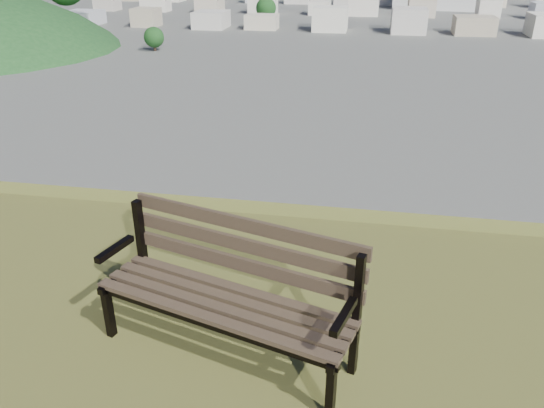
# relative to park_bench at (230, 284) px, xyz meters

# --- Properties ---
(park_bench) EXTENTS (2.01, 1.12, 1.00)m
(park_bench) POSITION_rel_park_bench_xyz_m (0.00, 0.00, 0.00)
(park_bench) COLOR #483629
(park_bench) RESTS_ON hilltop_mesa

